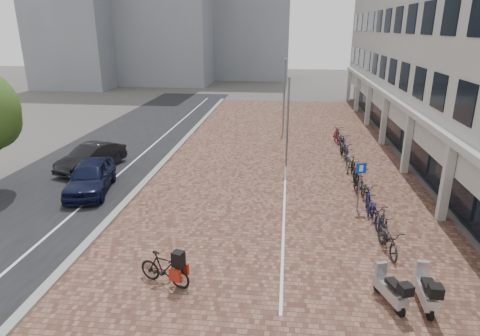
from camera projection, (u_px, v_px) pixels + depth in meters
name	position (u px, v px, depth m)	size (l,w,h in m)	color
ground	(221.00, 256.00, 14.69)	(140.00, 140.00, 0.00)	#474442
plaza_brick	(283.00, 158.00, 25.74)	(14.50, 42.00, 0.04)	brown
street_asphalt	(114.00, 152.00, 26.94)	(8.00, 50.00, 0.03)	black
curb	(172.00, 153.00, 26.50)	(0.35, 42.00, 0.14)	gray
lane_line	(144.00, 153.00, 26.72)	(0.12, 44.00, 0.00)	white
parking_line	(286.00, 158.00, 25.71)	(0.10, 30.00, 0.00)	white
office_building	(465.00, 16.00, 25.57)	(8.40, 40.00, 15.00)	#ABABA5
car_navy	(90.00, 177.00, 20.27)	(1.84, 4.59, 1.56)	black
car_dark	(91.00, 157.00, 23.49)	(1.52, 4.36, 1.44)	black
hero_bike	(164.00, 268.00, 12.92)	(1.92, 1.10, 1.31)	black
scooter_front	(390.00, 288.00, 12.00)	(0.50, 1.60, 1.10)	#A1A1A6
scooter_back	(426.00, 289.00, 11.89)	(0.53, 1.70, 1.17)	#B9B8BE
parking_sign	(360.00, 179.00, 17.96)	(0.46, 0.16, 2.22)	slate
lamp_near	(287.00, 124.00, 23.32)	(0.12, 0.12, 5.16)	slate
lamp_far	(284.00, 96.00, 31.49)	(0.12, 0.12, 5.50)	gray
bike_row	(354.00, 168.00, 22.38)	(1.14, 18.13, 1.05)	black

